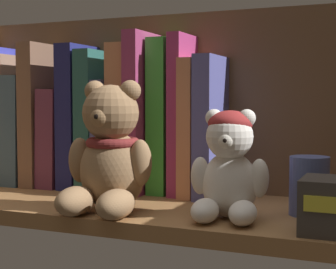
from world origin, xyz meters
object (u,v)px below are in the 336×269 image
at_px(book_7, 117,135).
at_px(book_0, 4,114).
at_px(pillar_candle, 309,186).
at_px(book_1, 18,119).
at_px(book_10, 167,116).
at_px(book_3, 50,115).
at_px(book_6, 102,120).
at_px(teddy_bear_smaller, 229,167).
at_px(book_2, 34,129).
at_px(book_11, 184,115).
at_px(book_5, 85,116).
at_px(book_12, 199,127).
at_px(teddy_bear_larger, 110,156).
at_px(book_13, 216,126).
at_px(book_9, 150,113).
at_px(book_8, 133,118).
at_px(book_4, 68,137).

bearing_deg(book_7, book_0, 180.00).
bearing_deg(pillar_candle, book_1, 169.93).
bearing_deg(book_10, book_3, -180.00).
bearing_deg(book_1, book_0, 180.00).
relative_size(book_6, book_10, 0.94).
relative_size(book_10, teddy_bear_smaller, 1.78).
relative_size(book_2, book_10, 0.78).
relative_size(book_11, pillar_candle, 3.28).
distance_m(book_3, book_6, 0.10).
height_order(book_0, book_10, book_10).
bearing_deg(book_6, book_5, -180.00).
bearing_deg(teddy_bear_smaller, book_12, 121.84).
xyz_separation_m(book_2, book_10, (0.25, 0.00, 0.03)).
relative_size(book_6, book_12, 1.09).
xyz_separation_m(book_1, book_7, (0.20, -0.00, -0.02)).
relative_size(book_0, teddy_bear_larger, 1.39).
xyz_separation_m(book_6, book_12, (0.17, -0.00, -0.01)).
xyz_separation_m(book_7, book_11, (0.12, 0.00, 0.03)).
height_order(book_3, book_13, book_3).
relative_size(book_1, teddy_bear_smaller, 1.66).
relative_size(book_9, teddy_bear_larger, 1.45).
bearing_deg(book_13, book_1, 180.00).
distance_m(book_5, book_6, 0.03).
height_order(book_2, teddy_bear_smaller, book_2).
relative_size(book_10, book_13, 1.14).
distance_m(book_2, book_10, 0.25).
height_order(book_0, book_1, book_0).
distance_m(book_7, book_12, 0.14).
bearing_deg(book_13, book_7, -180.00).
bearing_deg(book_9, book_8, 180.00).
relative_size(book_4, book_13, 0.77).
distance_m(book_4, book_10, 0.19).
relative_size(book_13, teddy_bear_larger, 1.23).
relative_size(book_0, teddy_bear_smaller, 1.77).
distance_m(teddy_bear_smaller, pillar_candle, 0.11).
relative_size(book_4, book_8, 0.70).
xyz_separation_m(book_2, book_3, (0.04, 0.00, 0.03)).
bearing_deg(book_8, teddy_bear_larger, -73.06).
bearing_deg(book_1, book_2, 0.00).
height_order(teddy_bear_larger, teddy_bear_smaller, teddy_bear_larger).
xyz_separation_m(book_1, book_3, (0.07, 0.00, 0.01)).
bearing_deg(book_8, book_7, 180.00).
relative_size(book_1, book_10, 0.93).
relative_size(book_0, book_9, 0.95).
xyz_separation_m(book_11, book_12, (0.02, -0.00, -0.02)).
xyz_separation_m(book_0, book_4, (0.13, 0.00, -0.04)).
distance_m(book_2, book_13, 0.33).
xyz_separation_m(book_1, book_12, (0.34, -0.00, -0.01)).
relative_size(book_3, teddy_bear_larger, 1.40).
xyz_separation_m(book_6, book_8, (0.06, -0.00, 0.00)).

